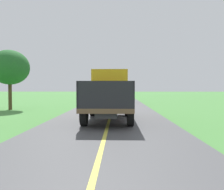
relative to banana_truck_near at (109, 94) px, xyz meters
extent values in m
cube|color=#2D2D30|center=(0.00, -0.81, -0.78)|extent=(0.90, 5.51, 0.24)
cube|color=brown|center=(0.00, -0.81, -0.58)|extent=(2.30, 5.80, 0.20)
cube|color=gold|center=(0.00, 1.14, 0.47)|extent=(2.10, 1.90, 1.90)
cube|color=black|center=(0.00, 2.10, 0.80)|extent=(1.78, 0.02, 0.76)
cube|color=#232328|center=(-1.11, -1.78, 0.07)|extent=(0.08, 3.85, 1.10)
cube|color=#232328|center=(1.11, -1.78, 0.07)|extent=(0.08, 3.85, 1.10)
cube|color=#232328|center=(0.00, -3.67, 0.07)|extent=(2.30, 0.08, 1.10)
cube|color=#232328|center=(0.00, 0.10, 0.07)|extent=(2.30, 0.08, 1.10)
cylinder|color=black|center=(-1.05, 0.99, -0.88)|extent=(0.28, 1.00, 1.00)
cylinder|color=black|center=(1.05, 0.99, -0.88)|extent=(0.28, 1.00, 1.00)
cylinder|color=black|center=(-1.05, -2.40, -0.88)|extent=(0.28, 1.00, 1.00)
cylinder|color=black|center=(1.05, -2.40, -0.88)|extent=(0.28, 1.00, 1.00)
ellipsoid|color=#B5D025|center=(-0.58, -2.55, -0.30)|extent=(0.51, 0.64, 0.43)
ellipsoid|color=#A2CF1C|center=(0.29, -1.75, -0.30)|extent=(0.47, 0.42, 0.51)
ellipsoid|color=#A4C026|center=(-0.74, -1.17, -0.32)|extent=(0.52, 0.54, 0.48)
ellipsoid|color=#B3C223|center=(-0.49, -3.25, 0.03)|extent=(0.48, 0.62, 0.49)
ellipsoid|color=#B4CF28|center=(0.50, -1.94, -0.26)|extent=(0.52, 0.48, 0.36)
ellipsoid|color=#ADC730|center=(0.58, -0.41, 0.02)|extent=(0.55, 0.55, 0.49)
ellipsoid|color=#AECA22|center=(-0.77, -0.81, 0.03)|extent=(0.55, 0.52, 0.47)
ellipsoid|color=#B6D020|center=(0.63, -1.32, 0.38)|extent=(0.50, 0.48, 0.43)
ellipsoid|color=#9FC529|center=(0.57, -3.30, 0.00)|extent=(0.45, 0.54, 0.42)
ellipsoid|color=#AECF2A|center=(0.86, -0.77, -0.31)|extent=(0.60, 0.61, 0.36)
ellipsoid|color=#AECD26|center=(0.06, -0.34, 0.04)|extent=(0.50, 0.55, 0.47)
ellipsoid|color=#A8CA1D|center=(0.00, -1.58, 0.38)|extent=(0.47, 0.46, 0.39)
ellipsoid|color=#ACBC2D|center=(-0.10, -2.97, -0.33)|extent=(0.57, 0.65, 0.41)
ellipsoid|color=#A4C71F|center=(-0.22, -1.15, -0.31)|extent=(0.54, 0.63, 0.50)
cube|color=#2D2D30|center=(0.11, 13.35, -0.78)|extent=(0.90, 5.51, 0.24)
cube|color=brown|center=(0.11, 13.35, -0.58)|extent=(2.30, 5.80, 0.20)
cube|color=#197A4C|center=(0.11, 15.30, 0.47)|extent=(2.10, 1.90, 1.90)
cube|color=black|center=(0.11, 16.26, 0.80)|extent=(1.78, 0.02, 0.76)
cube|color=maroon|center=(-1.00, 12.38, 0.07)|extent=(0.08, 3.85, 1.10)
cube|color=maroon|center=(1.22, 12.38, 0.07)|extent=(0.08, 3.85, 1.10)
cube|color=maroon|center=(0.11, 10.49, 0.07)|extent=(2.30, 0.08, 1.10)
cube|color=maroon|center=(0.11, 14.26, 0.07)|extent=(2.30, 0.08, 1.10)
cylinder|color=black|center=(-0.94, 15.15, -0.88)|extent=(0.28, 1.00, 1.00)
cylinder|color=black|center=(1.16, 15.15, -0.88)|extent=(0.28, 1.00, 1.00)
cylinder|color=black|center=(-0.94, 11.76, -0.88)|extent=(0.28, 1.00, 1.00)
cylinder|color=black|center=(1.16, 11.76, -0.88)|extent=(0.28, 1.00, 1.00)
ellipsoid|color=#B1CF32|center=(-0.52, 11.66, 0.37)|extent=(0.57, 0.61, 0.49)
ellipsoid|color=#A5BC2B|center=(0.72, 12.52, -0.34)|extent=(0.49, 0.51, 0.40)
ellipsoid|color=#A2CD2D|center=(0.99, 11.77, 0.05)|extent=(0.56, 0.64, 0.43)
ellipsoid|color=#A7C320|center=(0.75, 12.05, 0.03)|extent=(0.43, 0.43, 0.41)
ellipsoid|color=#AEC91E|center=(0.45, 11.67, -0.26)|extent=(0.58, 0.66, 0.46)
ellipsoid|color=#A3D01C|center=(-0.21, 12.05, -0.28)|extent=(0.41, 0.38, 0.39)
ellipsoid|color=#A9BF2C|center=(-0.69, 12.45, -0.32)|extent=(0.54, 0.69, 0.47)
ellipsoid|color=#ACCD23|center=(0.88, 12.59, -0.30)|extent=(0.48, 0.58, 0.42)
ellipsoid|color=#B4CE33|center=(0.24, 12.04, -0.33)|extent=(0.51, 0.53, 0.45)
cylinder|color=#4C3823|center=(-8.38, 5.32, -0.35)|extent=(0.28, 0.28, 2.23)
ellipsoid|color=#236028|center=(-8.38, 5.32, 2.02)|extent=(3.14, 3.14, 2.82)
camera|label=1|loc=(0.49, -12.15, 0.35)|focal=34.61mm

